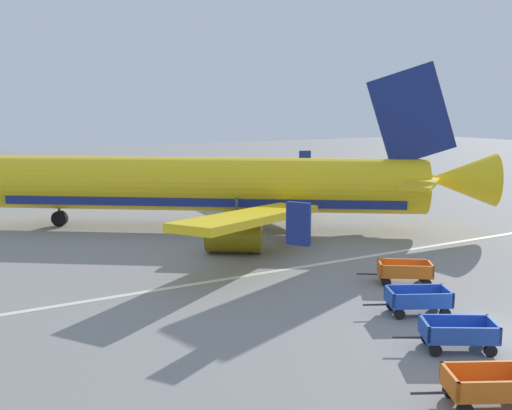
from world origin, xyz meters
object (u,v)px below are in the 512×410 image
(baggage_cart_second_in_row, at_px, (458,334))
(baggage_cart_fourth_in_row, at_px, (404,272))
(airplane, at_px, (219,186))
(baggage_cart_third_in_row, at_px, (418,300))
(baggage_cart_nearest, at_px, (490,387))

(baggage_cart_second_in_row, xyz_separation_m, baggage_cart_fourth_in_row, (3.98, 6.84, 0.00))
(airplane, distance_m, baggage_cart_second_in_row, 23.06)
(airplane, height_order, baggage_cart_second_in_row, airplane)
(airplane, relative_size, baggage_cart_second_in_row, 9.59)
(airplane, height_order, baggage_cart_third_in_row, airplane)
(airplane, xyz_separation_m, baggage_cart_second_in_row, (-1.99, -22.85, -2.45))
(airplane, relative_size, baggage_cart_fourth_in_row, 9.78)
(airplane, relative_size, baggage_cart_third_in_row, 9.34)
(baggage_cart_second_in_row, xyz_separation_m, baggage_cart_third_in_row, (1.44, 3.39, 0.00))
(baggage_cart_nearest, height_order, baggage_cart_third_in_row, same)
(baggage_cart_nearest, relative_size, baggage_cart_fourth_in_row, 1.04)
(airplane, height_order, baggage_cart_fourth_in_row, airplane)
(airplane, distance_m, baggage_cart_fourth_in_row, 16.32)
(baggage_cart_second_in_row, bearing_deg, baggage_cart_nearest, -125.80)
(baggage_cart_fourth_in_row, bearing_deg, baggage_cart_nearest, -122.09)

